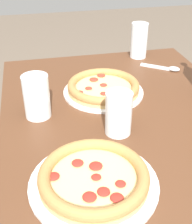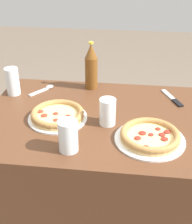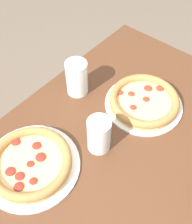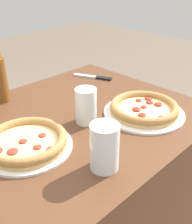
{
  "view_description": "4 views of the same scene",
  "coord_description": "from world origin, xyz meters",
  "px_view_note": "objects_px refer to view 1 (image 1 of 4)",
  "views": [
    {
      "loc": [
        -0.73,
        0.26,
        1.19
      ],
      "look_at": [
        -0.02,
        0.1,
        0.74
      ],
      "focal_mm": 50.0,
      "sensor_mm": 36.0,
      "label": 1
    },
    {
      "loc": [
        -0.16,
        1.2,
        1.43
      ],
      "look_at": [
        -0.02,
        0.07,
        0.77
      ],
      "focal_mm": 50.0,
      "sensor_mm": 36.0,
      "label": 2
    },
    {
      "loc": [
        -0.43,
        -0.24,
        1.44
      ],
      "look_at": [
        -0.02,
        0.11,
        0.77
      ],
      "focal_mm": 45.0,
      "sensor_mm": 36.0,
      "label": 3
    },
    {
      "loc": [
        0.49,
        0.65,
        1.17
      ],
      "look_at": [
        -0.06,
        0.1,
        0.76
      ],
      "focal_mm": 45.0,
      "sensor_mm": 36.0,
      "label": 4
    }
  ],
  "objects_px": {
    "glass_mango_juice": "(119,114)",
    "spoon": "(167,68)",
    "pizza_veggie": "(94,178)",
    "glass_red_wine": "(37,99)",
    "glass_cola": "(139,42)",
    "pizza_salami": "(103,88)"
  },
  "relations": [
    {
      "from": "glass_mango_juice",
      "to": "glass_red_wine",
      "type": "bearing_deg",
      "value": 57.61
    },
    {
      "from": "pizza_veggie",
      "to": "spoon",
      "type": "relative_size",
      "value": 2.05
    },
    {
      "from": "pizza_veggie",
      "to": "glass_red_wine",
      "type": "relative_size",
      "value": 2.22
    },
    {
      "from": "pizza_salami",
      "to": "pizza_veggie",
      "type": "height_order",
      "value": "same"
    },
    {
      "from": "pizza_veggie",
      "to": "glass_red_wine",
      "type": "distance_m",
      "value": 0.33
    },
    {
      "from": "pizza_veggie",
      "to": "spoon",
      "type": "height_order",
      "value": "pizza_veggie"
    },
    {
      "from": "glass_red_wine",
      "to": "pizza_salami",
      "type": "bearing_deg",
      "value": -66.7
    },
    {
      "from": "spoon",
      "to": "glass_cola",
      "type": "bearing_deg",
      "value": 23.95
    },
    {
      "from": "glass_cola",
      "to": "spoon",
      "type": "relative_size",
      "value": 1.02
    },
    {
      "from": "pizza_salami",
      "to": "glass_cola",
      "type": "distance_m",
      "value": 0.35
    },
    {
      "from": "pizza_veggie",
      "to": "glass_red_wine",
      "type": "bearing_deg",
      "value": 17.83
    },
    {
      "from": "pizza_salami",
      "to": "pizza_veggie",
      "type": "relative_size",
      "value": 0.93
    },
    {
      "from": "spoon",
      "to": "glass_red_wine",
      "type": "bearing_deg",
      "value": 114.34
    },
    {
      "from": "glass_cola",
      "to": "glass_red_wine",
      "type": "height_order",
      "value": "glass_cola"
    },
    {
      "from": "glass_red_wine",
      "to": "pizza_veggie",
      "type": "bearing_deg",
      "value": -162.17
    },
    {
      "from": "glass_mango_juice",
      "to": "glass_cola",
      "type": "bearing_deg",
      "value": -24.52
    },
    {
      "from": "pizza_veggie",
      "to": "glass_mango_juice",
      "type": "height_order",
      "value": "glass_mango_juice"
    },
    {
      "from": "pizza_salami",
      "to": "glass_mango_juice",
      "type": "height_order",
      "value": "glass_mango_juice"
    },
    {
      "from": "pizza_veggie",
      "to": "glass_cola",
      "type": "xyz_separation_m",
      "value": [
        0.68,
        -0.33,
        0.04
      ]
    },
    {
      "from": "glass_mango_juice",
      "to": "spoon",
      "type": "distance_m",
      "value": 0.46
    },
    {
      "from": "glass_mango_juice",
      "to": "spoon",
      "type": "xyz_separation_m",
      "value": [
        0.36,
        -0.29,
        -0.05
      ]
    },
    {
      "from": "pizza_veggie",
      "to": "glass_cola",
      "type": "relative_size",
      "value": 2.01
    }
  ]
}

